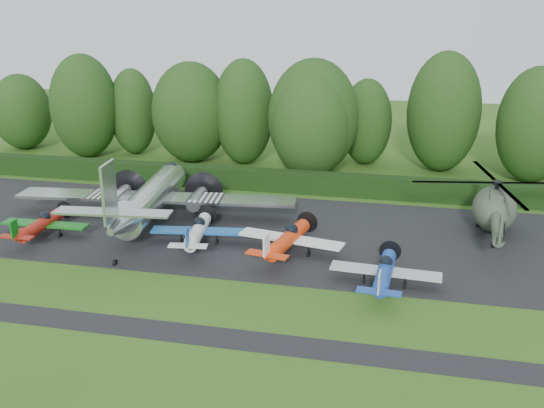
% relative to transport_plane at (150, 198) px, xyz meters
% --- Properties ---
extents(ground, '(160.00, 160.00, 0.00)m').
position_rel_transport_plane_xyz_m(ground, '(6.74, -10.18, -2.11)').
color(ground, '#305919').
rests_on(ground, ground).
extents(apron, '(70.00, 18.00, 0.01)m').
position_rel_transport_plane_xyz_m(apron, '(6.74, -0.18, -2.11)').
color(apron, black).
rests_on(apron, ground).
extents(taxiway_verge, '(70.00, 2.00, 0.00)m').
position_rel_transport_plane_xyz_m(taxiway_verge, '(6.74, -16.18, -2.11)').
color(taxiway_verge, black).
rests_on(taxiway_verge, ground).
extents(hedgerow, '(90.00, 1.60, 2.00)m').
position_rel_transport_plane_xyz_m(hedgerow, '(6.74, 10.82, -2.11)').
color(hedgerow, black).
rests_on(hedgerow, ground).
extents(transport_plane, '(23.66, 18.14, 7.58)m').
position_rel_transport_plane_xyz_m(transport_plane, '(0.00, 0.00, 0.00)').
color(transport_plane, silver).
rests_on(transport_plane, ground).
extents(light_plane_red, '(6.93, 7.28, 2.66)m').
position_rel_transport_plane_xyz_m(light_plane_red, '(-6.85, -4.98, -1.01)').
color(light_plane_red, '#A11B0E').
rests_on(light_plane_red, ground).
extents(light_plane_white, '(7.25, 7.63, 2.79)m').
position_rel_transport_plane_xyz_m(light_plane_white, '(5.44, -3.93, -0.95)').
color(light_plane_white, white).
rests_on(light_plane_white, ground).
extents(light_plane_orange, '(7.79, 8.19, 2.99)m').
position_rel_transport_plane_xyz_m(light_plane_orange, '(12.35, -4.26, -0.87)').
color(light_plane_orange, '#ED380D').
rests_on(light_plane_orange, ground).
extents(light_plane_blue, '(7.07, 7.43, 2.72)m').
position_rel_transport_plane_xyz_m(light_plane_blue, '(19.35, -8.14, -0.98)').
color(light_plane_blue, '#1B43A6').
rests_on(light_plane_blue, ground).
extents(helicopter, '(13.05, 15.28, 4.20)m').
position_rel_transport_plane_xyz_m(helicopter, '(27.31, 3.63, 0.14)').
color(helicopter, '#374031').
rests_on(helicopter, ground).
extents(tree_0, '(9.32, 9.32, 12.05)m').
position_rel_transport_plane_xyz_m(tree_0, '(10.76, 17.45, 3.90)').
color(tree_0, black).
rests_on(tree_0, ground).
extents(tree_1, '(8.73, 8.73, 11.20)m').
position_rel_transport_plane_xyz_m(tree_1, '(-3.36, 19.87, 3.48)').
color(tree_1, black).
rests_on(tree_1, ground).
extents(tree_2, '(7.62, 7.62, 12.66)m').
position_rel_transport_plane_xyz_m(tree_2, '(23.94, 21.73, 4.21)').
color(tree_2, black).
rests_on(tree_2, ground).
extents(tree_3, '(7.36, 7.36, 11.56)m').
position_rel_transport_plane_xyz_m(tree_3, '(32.59, 19.40, 3.65)').
color(tree_3, black).
rests_on(tree_3, ground).
extents(tree_4, '(6.61, 6.61, 11.62)m').
position_rel_transport_plane_xyz_m(tree_4, '(2.65, 20.14, 3.68)').
color(tree_4, black).
rests_on(tree_4, ground).
extents(tree_5, '(7.67, 7.67, 11.86)m').
position_rel_transport_plane_xyz_m(tree_5, '(-16.06, 19.34, 3.81)').
color(tree_5, black).
rests_on(tree_5, ground).
extents(tree_6, '(5.59, 5.59, 9.50)m').
position_rel_transport_plane_xyz_m(tree_6, '(15.87, 22.90, 2.62)').
color(tree_6, black).
rests_on(tree_6, ground).
extents(tree_8, '(6.99, 6.99, 9.16)m').
position_rel_transport_plane_xyz_m(tree_8, '(-25.65, 21.32, 2.46)').
color(tree_8, black).
rests_on(tree_8, ground).
extents(tree_9, '(5.43, 5.43, 10.08)m').
position_rel_transport_plane_xyz_m(tree_9, '(-11.27, 21.84, 2.91)').
color(tree_9, black).
rests_on(tree_9, ground).
extents(tree_11, '(7.98, 7.98, 11.06)m').
position_rel_transport_plane_xyz_m(tree_11, '(10.80, 15.90, 3.41)').
color(tree_11, black).
rests_on(tree_11, ground).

